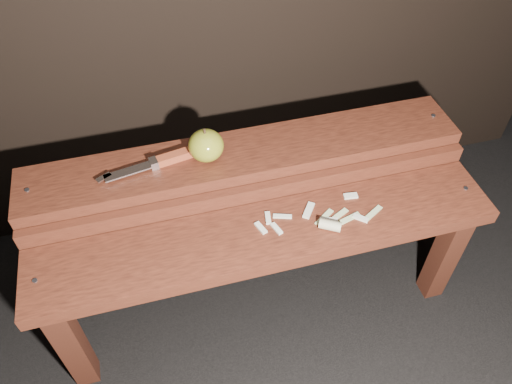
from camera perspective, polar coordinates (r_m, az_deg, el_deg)
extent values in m
plane|color=black|center=(1.63, 0.56, -12.32)|extent=(60.00, 60.00, 0.00)
cube|color=#39180E|center=(1.43, -20.35, -15.94)|extent=(0.06, 0.06, 0.38)
cube|color=#39180E|center=(1.60, 20.77, -6.69)|extent=(0.06, 0.06, 0.38)
cube|color=#4B1E12|center=(1.27, 1.30, -5.05)|extent=(1.20, 0.20, 0.04)
cylinder|color=slate|center=(1.28, -23.95, -9.25)|extent=(0.01, 0.01, 0.00)
cylinder|color=slate|center=(1.47, 22.85, 0.39)|extent=(0.01, 0.01, 0.00)
cube|color=#39180E|center=(1.57, -20.91, -5.62)|extent=(0.06, 0.06, 0.46)
cube|color=#39180E|center=(1.72, 16.35, 1.78)|extent=(0.06, 0.06, 0.46)
cube|color=#4B1E12|center=(1.31, -0.06, -0.14)|extent=(1.20, 0.02, 0.05)
cube|color=#4B1E12|center=(1.36, -1.22, 4.16)|extent=(1.20, 0.18, 0.04)
cylinder|color=slate|center=(1.36, -24.70, 0.21)|extent=(0.01, 0.01, 0.00)
cylinder|color=slate|center=(1.54, 19.61, 8.22)|extent=(0.01, 0.01, 0.00)
ellipsoid|color=olive|center=(1.30, -5.74, 5.31)|extent=(0.09, 0.09, 0.08)
cylinder|color=#382314|center=(1.27, -5.90, 6.92)|extent=(0.01, 0.01, 0.01)
cube|color=#973D21|center=(1.33, -8.98, 4.08)|extent=(0.11, 0.05, 0.02)
cube|color=silver|center=(1.32, -11.61, 3.21)|extent=(0.02, 0.03, 0.02)
cube|color=silver|center=(1.31, -14.48, 2.26)|extent=(0.12, 0.05, 0.00)
cube|color=silver|center=(1.31, -17.02, 1.60)|extent=(0.04, 0.03, 0.00)
cube|color=beige|center=(1.30, 6.04, -2.10)|extent=(0.05, 0.05, 0.01)
cube|color=beige|center=(1.28, 1.38, -2.98)|extent=(0.02, 0.04, 0.01)
cube|color=beige|center=(1.28, 3.03, -2.79)|extent=(0.05, 0.03, 0.01)
cube|color=beige|center=(1.29, 8.31, -3.22)|extent=(0.05, 0.03, 0.01)
cube|color=beige|center=(1.31, 11.86, -2.93)|extent=(0.04, 0.04, 0.01)
cube|color=beige|center=(1.26, 0.55, -4.11)|extent=(0.03, 0.04, 0.01)
cube|color=beige|center=(1.35, 10.75, -0.43)|extent=(0.04, 0.02, 0.01)
cube|color=beige|center=(1.26, 2.36, -4.20)|extent=(0.02, 0.04, 0.01)
cylinder|color=#C9BB8C|center=(1.26, 8.47, -3.78)|extent=(0.06, 0.05, 0.03)
cube|color=#BCC988|center=(1.29, 7.80, -2.88)|extent=(0.06, 0.05, 0.00)
cube|color=#BCC988|center=(1.30, 10.59, -3.00)|extent=(0.07, 0.03, 0.00)
cube|color=#BCC988|center=(1.30, 9.37, -2.69)|extent=(0.06, 0.04, 0.00)
cube|color=#BCC988|center=(1.33, 13.22, -2.37)|extent=(0.06, 0.04, 0.00)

